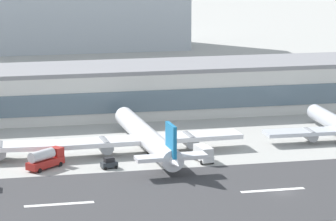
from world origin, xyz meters
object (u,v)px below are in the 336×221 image
service_baggage_tug_2 (109,163)px  service_fuel_truck_0 (45,159)px  service_box_truck_1 (203,153)px  airliner_blue_tail_gate_1 (148,139)px  terminal_building (127,90)px

service_baggage_tug_2 → service_fuel_truck_0: bearing=-26.5°
service_box_truck_1 → service_baggage_tug_2: size_ratio=1.78×
airliner_blue_tail_gate_1 → service_baggage_tug_2: size_ratio=13.92×
terminal_building → service_baggage_tug_2: bearing=-103.9°
terminal_building → airliner_blue_tail_gate_1: 41.54m
service_baggage_tug_2 → service_box_truck_1: bearing=168.4°
airliner_blue_tail_gate_1 → service_fuel_truck_0: (-22.04, -7.08, -1.21)m
service_box_truck_1 → terminal_building: bearing=1.3°
terminal_building → airliner_blue_tail_gate_1: terminal_building is taller
service_fuel_truck_0 → service_baggage_tug_2: size_ratio=2.31×
service_baggage_tug_2 → terminal_building: bearing=-118.3°
terminal_building → service_baggage_tug_2: (-12.67, -51.04, -5.14)m
service_fuel_truck_0 → service_baggage_tug_2: bearing=-53.7°
airliner_blue_tail_gate_1 → terminal_building: bearing=-6.5°
terminal_building → service_fuel_truck_0: bearing=-117.2°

